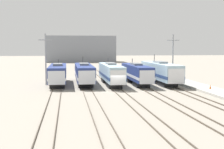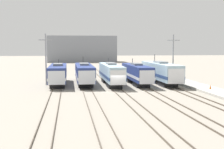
{
  "view_description": "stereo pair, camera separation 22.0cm",
  "coord_description": "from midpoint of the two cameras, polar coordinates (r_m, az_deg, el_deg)",
  "views": [
    {
      "loc": [
        -7.88,
        -48.45,
        6.95
      ],
      "look_at": [
        -0.59,
        2.51,
        2.39
      ],
      "focal_mm": 50.0,
      "sensor_mm": 36.0,
      "label": 1
    },
    {
      "loc": [
        -7.67,
        -48.48,
        6.95
      ],
      "look_at": [
        -0.59,
        2.51,
        2.39
      ],
      "focal_mm": 50.0,
      "sensor_mm": 36.0,
      "label": 2
    }
  ],
  "objects": [
    {
      "name": "locomotive_center_left",
      "position": [
        58.56,
        -4.99,
        0.22
      ],
      "size": [
        3.03,
        18.03,
        5.05
      ],
      "color": "black",
      "rests_on": "ground_plane"
    },
    {
      "name": "depot_building",
      "position": [
        146.18,
        -5.5,
        4.66
      ],
      "size": [
        31.14,
        13.79,
        11.95
      ],
      "color": "gray",
      "rests_on": "ground_plane"
    },
    {
      "name": "catenary_tower_right",
      "position": [
        61.21,
        11.22,
        3.15
      ],
      "size": [
        2.45,
        0.25,
        9.34
      ],
      "color": "gray",
      "rests_on": "ground_plane"
    },
    {
      "name": "locomotive_center",
      "position": [
        57.01,
        -0.03,
        0.18
      ],
      "size": [
        2.76,
        17.07,
        4.81
      ],
      "color": "#232326",
      "rests_on": "ground_plane"
    },
    {
      "name": "locomotive_far_left",
      "position": [
        57.74,
        -9.74,
        0.1
      ],
      "size": [
        3.01,
        16.4,
        4.57
      ],
      "color": "black",
      "rests_on": "ground_plane"
    },
    {
      "name": "rail_pair_center",
      "position": [
        49.56,
        1.21,
        -2.92
      ],
      "size": [
        1.51,
        120.0,
        0.15
      ],
      "color": "#4C4238",
      "rests_on": "ground_plane"
    },
    {
      "name": "catenary_tower_left",
      "position": [
        57.99,
        -11.9,
        3.04
      ],
      "size": [
        2.45,
        0.25,
        9.34
      ],
      "color": "gray",
      "rests_on": "ground_plane"
    },
    {
      "name": "locomotive_far_right",
      "position": [
        60.0,
        9.02,
        0.43
      ],
      "size": [
        3.08,
        18.29,
        5.46
      ],
      "color": "#232326",
      "rests_on": "ground_plane"
    },
    {
      "name": "rail_pair_far_right",
      "position": [
        51.96,
        11.79,
        -2.65
      ],
      "size": [
        1.5,
        120.0,
        0.15
      ],
      "color": "#4C4238",
      "rests_on": "ground_plane"
    },
    {
      "name": "ground_plane",
      "position": [
        49.57,
        1.21,
        -3.0
      ],
      "size": [
        400.0,
        400.0,
        0.0
      ],
      "primitive_type": "plane",
      "color": "gray"
    },
    {
      "name": "locomotive_center_right",
      "position": [
        57.99,
        4.68,
        0.19
      ],
      "size": [
        2.77,
        16.35,
        4.67
      ],
      "color": "black",
      "rests_on": "ground_plane"
    },
    {
      "name": "rail_pair_center_right",
      "position": [
        50.54,
        6.62,
        -2.79
      ],
      "size": [
        1.51,
        120.0,
        0.15
      ],
      "color": "#4C4238",
      "rests_on": "ground_plane"
    },
    {
      "name": "rail_pair_center_left",
      "position": [
        49.04,
        -4.38,
        -3.02
      ],
      "size": [
        1.51,
        120.0,
        0.15
      ],
      "color": "#4C4238",
      "rests_on": "ground_plane"
    },
    {
      "name": "traffic_cone",
      "position": [
        51.3,
        17.65,
        -2.15
      ],
      "size": [
        0.29,
        0.29,
        0.68
      ],
      "color": "orange",
      "rests_on": "platform"
    },
    {
      "name": "rail_pair_far_left",
      "position": [
        48.98,
        -10.03,
        -3.09
      ],
      "size": [
        1.5,
        120.0,
        0.15
      ],
      "color": "#4C4238",
      "rests_on": "ground_plane"
    },
    {
      "name": "platform",
      "position": [
        53.68,
        16.48,
        -2.38
      ],
      "size": [
        4.0,
        120.0,
        0.38
      ],
      "color": "#A8A59E",
      "rests_on": "ground_plane"
    }
  ]
}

